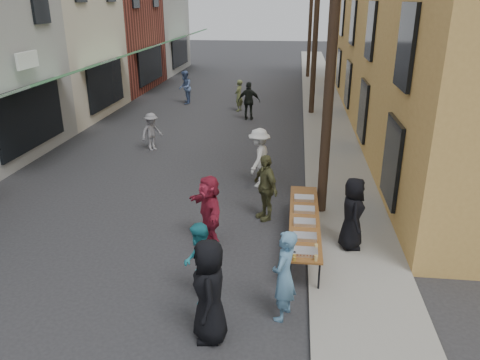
% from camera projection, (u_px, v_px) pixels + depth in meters
% --- Properties ---
extents(ground, '(120.00, 120.00, 0.00)m').
position_uv_depth(ground, '(136.00, 259.00, 10.70)').
color(ground, '#28282B').
rests_on(ground, ground).
extents(sidewalk, '(2.20, 60.00, 0.10)m').
position_uv_depth(sidewalk, '(325.00, 114.00, 24.01)').
color(sidewalk, gray).
rests_on(sidewalk, ground).
extents(storefront_row, '(8.00, 37.00, 9.00)m').
position_uv_depth(storefront_row, '(36.00, 29.00, 24.16)').
color(storefront_row, maroon).
rests_on(storefront_row, ground).
extents(building_ochre, '(10.00, 28.00, 10.00)m').
position_uv_depth(building_ochre, '(473.00, 12.00, 20.62)').
color(building_ochre, '#C79347').
rests_on(building_ochre, ground).
extents(utility_pole_near, '(0.26, 0.26, 9.00)m').
position_uv_depth(utility_pole_near, '(332.00, 46.00, 11.37)').
color(utility_pole_near, '#2D2116').
rests_on(utility_pole_near, ground).
extents(utility_pole_mid, '(0.26, 0.26, 9.00)m').
position_uv_depth(utility_pole_mid, '(316.00, 22.00, 22.48)').
color(utility_pole_mid, '#2D2116').
rests_on(utility_pole_mid, ground).
extents(utility_pole_far, '(0.26, 0.26, 9.00)m').
position_uv_depth(utility_pole_far, '(311.00, 15.00, 33.59)').
color(utility_pole_far, '#2D2116').
rests_on(utility_pole_far, ground).
extents(serving_table, '(0.70, 4.00, 0.75)m').
position_uv_depth(serving_table, '(304.00, 220.00, 11.00)').
color(serving_table, brown).
rests_on(serving_table, ground).
extents(catering_tray_sausage, '(0.50, 0.33, 0.08)m').
position_uv_depth(catering_tray_sausage, '(305.00, 252.00, 9.44)').
color(catering_tray_sausage, maroon).
rests_on(catering_tray_sausage, serving_table).
extents(catering_tray_foil_b, '(0.50, 0.33, 0.08)m').
position_uv_depth(catering_tray_foil_b, '(305.00, 237.00, 10.05)').
color(catering_tray_foil_b, '#B2B2B7').
rests_on(catering_tray_foil_b, serving_table).
extents(catering_tray_buns, '(0.50, 0.33, 0.08)m').
position_uv_depth(catering_tray_buns, '(305.00, 222.00, 10.69)').
color(catering_tray_buns, tan).
rests_on(catering_tray_buns, serving_table).
extents(catering_tray_foil_d, '(0.50, 0.33, 0.08)m').
position_uv_depth(catering_tray_foil_d, '(304.00, 210.00, 11.34)').
color(catering_tray_foil_d, '#B2B2B7').
rests_on(catering_tray_foil_d, serving_table).
extents(catering_tray_buns_end, '(0.50, 0.33, 0.08)m').
position_uv_depth(catering_tray_buns_end, '(304.00, 198.00, 11.99)').
color(catering_tray_buns_end, tan).
rests_on(catering_tray_buns_end, serving_table).
extents(condiment_jar_a, '(0.07, 0.07, 0.08)m').
position_uv_depth(condiment_jar_a, '(294.00, 259.00, 9.19)').
color(condiment_jar_a, '#A57F26').
rests_on(condiment_jar_a, serving_table).
extents(condiment_jar_b, '(0.07, 0.07, 0.08)m').
position_uv_depth(condiment_jar_b, '(294.00, 256.00, 9.28)').
color(condiment_jar_b, '#A57F26').
rests_on(condiment_jar_b, serving_table).
extents(condiment_jar_c, '(0.07, 0.07, 0.08)m').
position_uv_depth(condiment_jar_c, '(294.00, 254.00, 9.38)').
color(condiment_jar_c, '#A57F26').
rests_on(condiment_jar_c, serving_table).
extents(cup_stack, '(0.08, 0.08, 0.12)m').
position_uv_depth(cup_stack, '(316.00, 258.00, 9.18)').
color(cup_stack, tan).
rests_on(cup_stack, serving_table).
extents(guest_front_a, '(0.77, 1.03, 1.90)m').
position_uv_depth(guest_front_a, '(209.00, 291.00, 7.90)').
color(guest_front_a, black).
rests_on(guest_front_a, ground).
extents(guest_front_b, '(0.61, 0.75, 1.78)m').
position_uv_depth(guest_front_b, '(284.00, 276.00, 8.45)').
color(guest_front_b, '#5684A7').
rests_on(guest_front_b, ground).
extents(guest_front_c, '(0.73, 0.88, 1.64)m').
position_uv_depth(guest_front_c, '(199.00, 263.00, 8.99)').
color(guest_front_c, teal).
rests_on(guest_front_c, ground).
extents(guest_front_d, '(0.93, 1.33, 1.87)m').
position_uv_depth(guest_front_d, '(259.00, 158.00, 14.58)').
color(guest_front_d, white).
rests_on(guest_front_d, ground).
extents(guest_front_e, '(0.97, 1.12, 1.81)m').
position_uv_depth(guest_front_e, '(265.00, 187.00, 12.37)').
color(guest_front_e, brown).
rests_on(guest_front_e, ground).
extents(guest_queue_back, '(1.27, 1.65, 1.74)m').
position_uv_depth(guest_queue_back, '(209.00, 210.00, 11.11)').
color(guest_queue_back, '#A0233A').
rests_on(guest_queue_back, ground).
extents(server, '(0.60, 0.87, 1.73)m').
position_uv_depth(server, '(352.00, 213.00, 10.73)').
color(server, black).
rests_on(server, sidewalk).
extents(passerby_left, '(1.00, 1.09, 1.47)m').
position_uv_depth(passerby_left, '(152.00, 132.00, 18.19)').
color(passerby_left, gray).
rests_on(passerby_left, ground).
extents(passerby_mid, '(1.09, 0.48, 1.84)m').
position_uv_depth(passerby_mid, '(249.00, 101.00, 22.70)').
color(passerby_mid, black).
rests_on(passerby_mid, ground).
extents(passerby_right, '(0.53, 0.68, 1.64)m').
position_uv_depth(passerby_right, '(239.00, 96.00, 24.54)').
color(passerby_right, '#5F683C').
rests_on(passerby_right, ground).
extents(passerby_far, '(0.81, 0.98, 1.84)m').
position_uv_depth(passerby_far, '(185.00, 87.00, 26.21)').
color(passerby_far, '#526B9E').
rests_on(passerby_far, ground).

